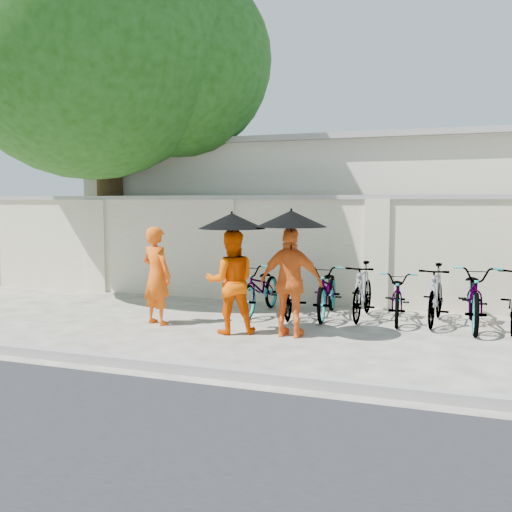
% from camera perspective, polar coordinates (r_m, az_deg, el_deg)
% --- Properties ---
extents(ground, '(80.00, 80.00, 0.00)m').
position_cam_1_polar(ground, '(8.38, -4.91, -8.07)').
color(ground, beige).
extents(kerb, '(40.00, 0.16, 0.12)m').
position_cam_1_polar(kerb, '(6.91, -10.87, -10.58)').
color(kerb, gray).
rests_on(kerb, ground).
extents(compound_wall, '(20.00, 0.30, 2.00)m').
position_cam_1_polar(compound_wall, '(10.92, 6.86, 0.39)').
color(compound_wall, beige).
rests_on(compound_wall, ground).
extents(building_behind, '(14.00, 6.00, 3.20)m').
position_cam_1_polar(building_behind, '(14.48, 14.10, 3.88)').
color(building_behind, beige).
rests_on(building_behind, ground).
extents(shade_tree, '(6.70, 6.20, 8.20)m').
position_cam_1_polar(shade_tree, '(12.94, -15.01, 19.33)').
color(shade_tree, brown).
rests_on(shade_tree, ground).
extents(monk_left, '(0.66, 0.54, 1.57)m').
position_cam_1_polar(monk_left, '(9.22, -9.91, -1.94)').
color(monk_left, '#F2560C').
rests_on(monk_left, ground).
extents(monk_center, '(0.93, 0.85, 1.55)m').
position_cam_1_polar(monk_center, '(8.47, -2.52, -2.59)').
color(monk_center, '#FF5700').
rests_on(monk_center, ground).
extents(parasol_center, '(0.99, 0.99, 0.92)m').
position_cam_1_polar(parasol_center, '(8.30, -2.44, 3.52)').
color(parasol_center, black).
rests_on(parasol_center, ground).
extents(monk_right, '(0.95, 0.44, 1.59)m').
position_cam_1_polar(monk_right, '(8.24, 3.53, -2.65)').
color(monk_right, orange).
rests_on(monk_right, ground).
extents(parasol_right, '(1.02, 1.02, 0.93)m').
position_cam_1_polar(parasol_right, '(8.08, 3.55, 3.74)').
color(parasol_right, black).
rests_on(parasol_right, ground).
extents(bike_0, '(0.65, 1.76, 0.92)m').
position_cam_1_polar(bike_0, '(9.97, 0.50, -3.18)').
color(bike_0, gray).
rests_on(bike_0, ground).
extents(bike_1, '(0.74, 1.83, 1.07)m').
position_cam_1_polar(bike_1, '(9.78, 3.73, -2.91)').
color(bike_1, gray).
rests_on(bike_1, ground).
extents(bike_2, '(0.74, 1.81, 0.93)m').
position_cam_1_polar(bike_2, '(9.76, 7.20, -3.38)').
color(bike_2, gray).
rests_on(bike_2, ground).
extents(bike_3, '(0.48, 1.60, 0.95)m').
position_cam_1_polar(bike_3, '(9.68, 10.62, -3.43)').
color(bike_3, gray).
rests_on(bike_3, ground).
extents(bike_4, '(0.71, 1.68, 0.86)m').
position_cam_1_polar(bike_4, '(9.60, 14.04, -3.86)').
color(bike_4, gray).
rests_on(bike_4, ground).
extents(bike_5, '(0.58, 1.63, 0.96)m').
position_cam_1_polar(bike_5, '(9.56, 17.53, -3.69)').
color(bike_5, gray).
rests_on(bike_5, ground).
extents(bike_6, '(0.73, 1.95, 1.02)m').
position_cam_1_polar(bike_6, '(9.47, 21.05, -3.71)').
color(bike_6, gray).
rests_on(bike_6, ground).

